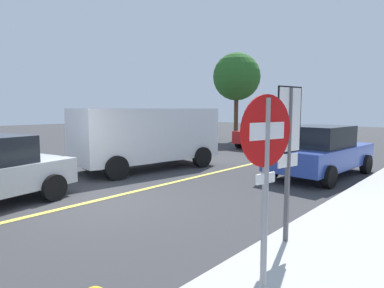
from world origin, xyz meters
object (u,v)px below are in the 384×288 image
(stop_sign, at_px, (266,165))
(tree_left_verge, at_px, (237,77))
(white_van, at_px, (148,134))
(car_blue_crossing, at_px, (321,151))
(speed_limit_sign, at_px, (289,137))
(car_red_behind_van, at_px, (268,133))

(stop_sign, xyz_separation_m, tree_left_verge, (15.48, 10.85, 2.71))
(white_van, relative_size, car_blue_crossing, 1.22)
(white_van, bearing_deg, tree_left_verge, 17.83)
(speed_limit_sign, relative_size, white_van, 0.46)
(speed_limit_sign, relative_size, car_blue_crossing, 0.56)
(white_van, height_order, car_blue_crossing, white_van)
(white_van, distance_m, car_red_behind_van, 9.04)
(stop_sign, bearing_deg, tree_left_verge, 35.04)
(car_blue_crossing, xyz_separation_m, car_red_behind_van, (6.18, 5.30, 0.00))
(stop_sign, relative_size, speed_limit_sign, 0.93)
(car_red_behind_van, bearing_deg, car_blue_crossing, -139.39)
(white_van, distance_m, tree_left_verge, 11.71)
(stop_sign, xyz_separation_m, car_red_behind_van, (13.74, 7.50, -0.77))
(speed_limit_sign, bearing_deg, stop_sign, -162.60)
(white_van, bearing_deg, car_red_behind_van, 0.67)
(stop_sign, distance_m, speed_limit_sign, 1.65)
(car_red_behind_van, relative_size, tree_left_verge, 0.76)
(speed_limit_sign, distance_m, car_blue_crossing, 6.30)
(stop_sign, distance_m, car_blue_crossing, 7.91)
(car_blue_crossing, bearing_deg, stop_sign, -163.81)
(stop_sign, height_order, car_blue_crossing, stop_sign)
(white_van, xyz_separation_m, car_red_behind_van, (9.03, 0.11, -0.44))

